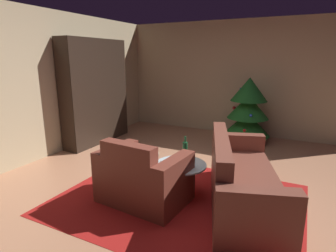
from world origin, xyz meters
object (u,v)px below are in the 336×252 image
Objects in this scene: bottle_on_table at (185,150)px; book_stack_on_table at (182,163)px; bookshelf_unit at (100,91)px; decorated_tree at (248,109)px; armchair_red at (142,179)px; coffee_table at (181,167)px; couch_red at (240,183)px.

book_stack_on_table is at bearing -76.77° from bottle_on_table.
bottle_on_table is at bearing -27.65° from bookshelf_unit.
decorated_tree is (0.26, 2.79, 0.24)m from book_stack_on_table.
armchair_red is 3.43× the size of bottle_on_table.
coffee_table is at bearing 46.43° from armchair_red.
bottle_on_table is (-0.77, 0.11, 0.26)m from couch_red.
book_stack_on_table is (2.56, -1.55, -0.60)m from bookshelf_unit.
couch_red reaches higher than coffee_table.
book_stack_on_table is at bearing -169.61° from couch_red.
book_stack_on_table is at bearing 38.74° from armchair_red.
bottle_on_table is (-0.06, 0.24, 0.09)m from book_stack_on_table.
bookshelf_unit is 3.17× the size of coffee_table.
coffee_table is at bearing -96.31° from decorated_tree.
decorated_tree reaches higher than armchair_red.
bookshelf_unit is 3.64m from couch_red.
coffee_table is 2.08× the size of bottle_on_table.
book_stack_on_table is (-0.71, -0.13, 0.16)m from couch_red.
armchair_red reaches higher than coffee_table.
couch_red is at bearing 10.39° from book_stack_on_table.
bottle_on_table is 0.24× the size of decorated_tree.
couch_red is (1.10, 0.44, -0.01)m from armchair_red.
bottle_on_table is at bearing 103.23° from book_stack_on_table.
decorated_tree is at bearing 78.15° from armchair_red.
bottle_on_table is at bearing 172.08° from couch_red.
couch_red is 0.74m from book_stack_on_table.
couch_red is at bearing -7.92° from bottle_on_table.
couch_red is 6.48× the size of bottle_on_table.
decorated_tree is (2.82, 1.24, -0.35)m from bookshelf_unit.
bottle_on_table is 2.58m from decorated_tree.
book_stack_on_table is at bearing -95.42° from decorated_tree.
bottle_on_table is (0.33, 0.55, 0.25)m from armchair_red.
book_stack_on_table is at bearing -31.20° from bookshelf_unit.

